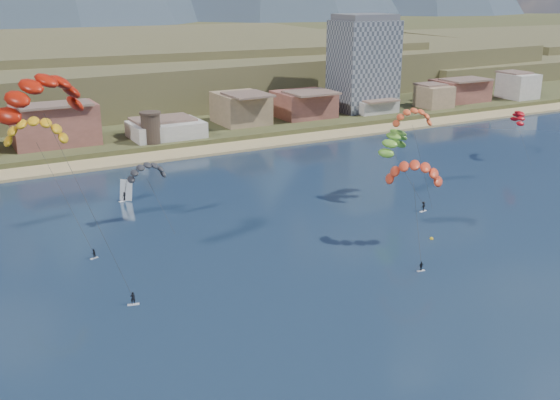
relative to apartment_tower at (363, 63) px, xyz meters
name	(u,v)px	position (x,y,z in m)	size (l,w,h in m)	color
ground	(402,345)	(-85.00, -128.00, -17.82)	(2400.00, 2400.00, 0.00)	#0E1B32
beach	(144,158)	(-85.00, -22.00, -17.57)	(2200.00, 12.00, 0.90)	tan
foothills	(103,68)	(-62.61, 104.47, -8.74)	(940.00, 210.00, 18.00)	brown
apartment_tower	(363,63)	(0.00, 0.00, 0.00)	(20.00, 16.00, 32.00)	gray
watchtower	(151,127)	(-80.00, -14.00, -11.45)	(5.82, 5.82, 8.60)	#47382D
kitesurfer_red	(41,89)	(-119.06, -91.08, 11.91)	(15.76, 16.15, 33.41)	silver
kitesurfer_yellow	(35,127)	(-117.57, -70.42, 2.79)	(11.76, 14.99, 24.35)	silver
kitesurfer_orange	(415,169)	(-62.02, -101.45, -4.29)	(11.97, 15.34, 17.87)	silver
kitesurfer_green	(394,138)	(-48.65, -78.85, -4.91)	(11.71, 16.23, 16.99)	silver
distant_kite_dark	(147,168)	(-98.89, -70.21, -6.91)	(7.89, 5.76, 14.04)	#262626
distant_kite_orange	(413,114)	(-46.25, -81.68, 0.29)	(9.12, 7.11, 20.82)	#262626
distant_kite_red	(518,115)	(0.05, -67.84, -6.49)	(6.47, 7.87, 14.32)	#262626
windsurfer	(125,194)	(-99.04, -54.22, -16.39)	(2.63, 2.88, 4.51)	silver
buoy	(432,239)	(-57.46, -101.94, -17.71)	(0.64, 0.64, 0.64)	yellow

